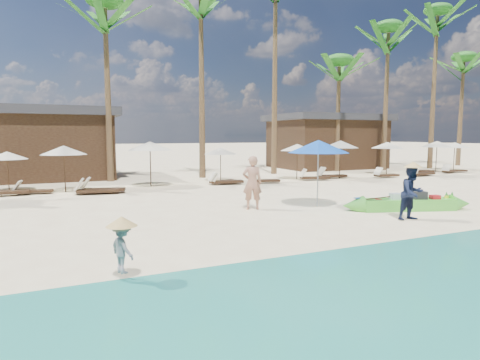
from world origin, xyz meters
name	(u,v)px	position (x,y,z in m)	size (l,w,h in m)	color
ground	(285,227)	(0.00, 0.00, 0.00)	(240.00, 240.00, 0.00)	#F9EAB8
wet_sand_strip	(428,286)	(0.00, -5.00, 0.00)	(240.00, 4.50, 0.01)	tan
green_canoe	(407,204)	(5.30, 0.54, 0.23)	(5.12, 1.96, 0.67)	#54CB3D
tourist	(252,183)	(0.32, 2.91, 0.96)	(0.70, 0.46, 1.93)	tan
vendor_green	(412,193)	(4.10, -0.74, 0.86)	(0.83, 0.65, 1.72)	#131A34
vendor_yellow	(122,248)	(-4.90, -2.64, 0.64)	(0.59, 0.34, 0.91)	gray
blue_umbrella	(318,146)	(2.80, 2.46, 2.24)	(2.30, 2.30, 2.48)	#99999E
resort_parasol_3	(7,155)	(-8.23, 11.67, 1.71)	(1.84, 1.84, 1.89)	#3A2917
lounger_3_right	(1,191)	(-8.37, 10.11, 0.23)	(2.00, 0.65, 0.68)	#3A2917
resort_parasol_4	(64,150)	(-5.79, 10.42, 1.96)	(2.11, 2.11, 2.18)	#3A2917
lounger_4_left	(31,190)	(-7.21, 10.29, 0.18)	(1.69, 0.80, 0.55)	#3A2917
lounger_4_right	(95,190)	(-4.58, 9.09, 0.22)	(1.97, 0.85, 0.65)	#3A2917
resort_parasol_5	(150,146)	(-1.72, 10.87, 2.10)	(2.26, 2.26, 2.33)	#3A2917
lounger_5_left	(101,189)	(-4.30, 9.31, 0.22)	(2.01, 1.01, 0.65)	#3A2917
resort_parasol_6	(220,151)	(2.45, 11.61, 1.75)	(1.89, 1.89, 1.94)	#3A2917
lounger_6_left	(224,181)	(2.06, 10.08, 0.21)	(1.92, 0.84, 0.63)	#3A2917
lounger_6_right	(222,181)	(2.01, 10.31, 0.19)	(1.76, 1.03, 0.57)	#3A2917
resort_parasol_7	(297,147)	(7.09, 10.82, 1.92)	(2.07, 2.07, 2.13)	#3A2917
lounger_7_left	(263,180)	(4.24, 9.78, 0.20)	(1.80, 0.99, 0.59)	#3A2917
lounger_7_right	(313,177)	(7.63, 9.92, 0.20)	(1.88, 1.03, 0.61)	#3A2917
resort_parasol_8	(340,144)	(9.74, 10.14, 2.10)	(2.26, 2.26, 2.33)	#3A2917
lounger_8_left	(330,175)	(9.18, 10.31, 0.21)	(1.92, 0.79, 0.63)	#3A2917
resort_parasol_9	(387,145)	(14.22, 10.90, 1.98)	(2.13, 2.13, 2.20)	#3A2917
lounger_9_left	(385,175)	(12.64, 9.33, 0.19)	(1.71, 0.55, 0.58)	#3A2917
lounger_9_right	(421,173)	(15.43, 9.10, 0.22)	(2.01, 0.81, 0.67)	#3A2917
resort_parasol_10	(437,144)	(18.99, 10.98, 2.01)	(2.17, 2.17, 2.23)	#3A2917
lounger_10_left	(419,170)	(16.76, 10.47, 0.22)	(1.97, 0.88, 0.65)	#3A2917
lounger_10_right	(449,170)	(19.06, 9.90, 0.19)	(1.71, 0.95, 0.55)	#3A2917
resort_parasol_11	(455,145)	(21.60, 11.59, 1.90)	(2.05, 2.05, 2.11)	#3A2917
lounger_11_left	(454,170)	(19.66, 10.01, 0.19)	(1.71, 0.86, 0.56)	#3A2917
palm_3	(105,28)	(-3.36, 14.27, 8.58)	(2.08, 2.08, 10.52)	brown
palm_4	(201,22)	(2.15, 14.01, 9.45)	(2.08, 2.08, 11.70)	brown
palm_5	(275,11)	(7.45, 14.38, 10.82)	(2.08, 2.08, 13.60)	brown
palm_6	(339,75)	(12.84, 14.52, 7.05)	(2.08, 2.08, 8.51)	brown
palm_7	(388,49)	(16.57, 13.68, 8.99)	(2.08, 2.08, 11.08)	brown
palm_8	(436,38)	(21.07, 13.33, 10.18)	(2.08, 2.08, 12.70)	brown
palm_9	(463,72)	(26.21, 14.81, 8.06)	(2.08, 2.08, 9.82)	brown
pavilion_west	(23,143)	(-8.00, 17.50, 2.19)	(10.80, 6.60, 4.30)	#3A2917
pavilion_east	(326,141)	(14.00, 17.50, 2.20)	(8.80, 6.60, 4.30)	#3A2917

